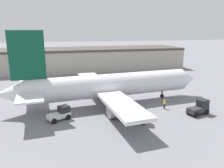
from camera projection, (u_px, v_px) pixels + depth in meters
The scene contains 7 objects.
ground_plane at pixel (112, 103), 38.72m from camera, with size 400.00×400.00×0.00m, color slate.
terminal_building at pixel (81, 59), 70.86m from camera, with size 66.06×14.90×6.89m.
airplane at pixel (107, 86), 37.59m from camera, with size 36.04×28.85×12.69m.
ground_crew_worker at pixel (164, 104), 35.97m from camera, with size 0.37×0.37×1.67m.
baggage_tug at pixel (199, 108), 33.66m from camera, with size 3.69×2.48×2.24m.
belt_loader_truck at pixel (137, 115), 30.54m from camera, with size 3.55×2.64×2.39m.
pushback_tug at pixel (60, 114), 31.63m from camera, with size 3.57×2.98×1.94m.
Camera 1 is at (-9.08, -35.57, 12.81)m, focal length 35.00 mm.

